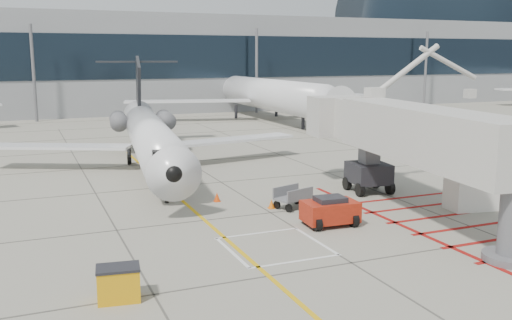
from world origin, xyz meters
name	(u,v)px	position (x,y,z in m)	size (l,w,h in m)	color
ground_plane	(305,234)	(0.00, 0.00, 0.00)	(260.00, 260.00, 0.00)	gray
regional_jet	(153,119)	(-3.64, 15.24, 3.96)	(23.99, 30.25, 7.93)	white
jet_bridge	(426,146)	(6.75, 0.14, 3.75)	(8.89, 18.77, 7.51)	beige
pushback_tug	(330,210)	(1.78, 0.86, 0.76)	(2.60, 1.63, 1.52)	#A82210
spill_bin	(119,283)	(-9.18, -4.01, 0.61)	(1.40, 0.93, 1.21)	orange
baggage_cart	(293,197)	(1.51, 4.42, 0.61)	(1.92, 1.21, 1.21)	slate
ground_power_unit	(471,191)	(10.28, 0.54, 1.00)	(2.54, 1.48, 2.01)	white
cone_nose	(217,197)	(-1.84, 7.35, 0.26)	(0.38, 0.38, 0.53)	#DC420B
cone_side	(272,204)	(0.42, 4.81, 0.25)	(0.37, 0.37, 0.51)	orange
terminal_building	(162,63)	(10.00, 70.00, 7.00)	(180.00, 28.00, 14.00)	gray
terminal_glass_band	(185,57)	(10.00, 55.95, 8.00)	(180.00, 0.10, 6.00)	black
terminal_dome	(457,26)	(70.00, 70.00, 14.00)	(40.00, 28.00, 28.00)	black
bg_aircraft_c	(262,74)	(17.46, 46.00, 5.86)	(35.14, 39.04, 11.71)	silver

